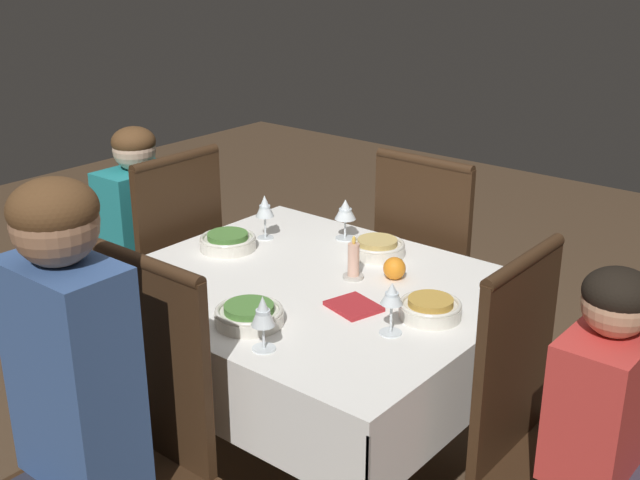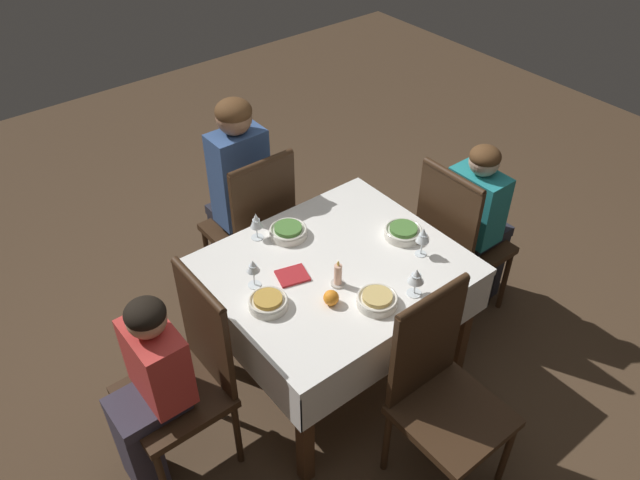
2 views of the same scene
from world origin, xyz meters
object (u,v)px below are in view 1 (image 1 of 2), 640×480
(person_adult_denim, at_px, (60,414))
(chair_south, at_px, (124,444))
(chair_west, at_px, (163,269))
(wine_glass_north, at_px, (345,211))
(person_child_teal, at_px, (133,247))
(wine_glass_west, at_px, (265,208))
(candle_centerpiece, at_px, (353,263))
(person_child_red, at_px, (622,456))
(orange_fruit, at_px, (394,268))
(chair_north, at_px, (435,271))
(wine_glass_east, at_px, (392,296))
(bowl_east, at_px, (430,308))
(bowl_south, at_px, (249,314))
(napkin_red_folded, at_px, (354,306))
(bowl_west, at_px, (228,241))
(wine_glass_south, at_px, (263,313))
(dining_table, at_px, (312,312))
(chair_east, at_px, (551,438))
(bowl_north, at_px, (377,247))

(person_adult_denim, bearing_deg, chair_south, 90.00)
(chair_west, distance_m, wine_glass_north, 0.77)
(person_child_teal, bearing_deg, wine_glass_west, 101.02)
(person_adult_denim, xyz_separation_m, candle_centerpiece, (0.08, 1.00, 0.08))
(person_child_red, relative_size, orange_fruit, 14.80)
(chair_south, relative_size, orange_fruit, 14.47)
(wine_glass_west, bearing_deg, person_child_teal, -168.98)
(chair_north, height_order, wine_glass_east, chair_north)
(chair_south, xyz_separation_m, candle_centerpiece, (0.08, 0.84, 0.24))
(chair_west, height_order, person_adult_denim, person_adult_denim)
(person_child_teal, relative_size, bowl_east, 6.14)
(bowl_south, height_order, wine_glass_north, wine_glass_north)
(candle_centerpiece, height_order, napkin_red_folded, candle_centerpiece)
(person_child_red, distance_m, bowl_south, 1.01)
(person_child_teal, xyz_separation_m, bowl_west, (0.58, -0.04, 0.17))
(bowl_south, height_order, wine_glass_east, wine_glass_east)
(chair_west, distance_m, person_child_red, 1.79)
(bowl_south, distance_m, wine_glass_east, 0.40)
(chair_west, distance_m, napkin_red_folded, 1.04)
(chair_west, xyz_separation_m, wine_glass_south, (0.98, -0.48, 0.30))
(bowl_south, xyz_separation_m, napkin_red_folded, (0.16, 0.26, -0.02))
(wine_glass_east, bearing_deg, orange_fruit, 122.89)
(dining_table, xyz_separation_m, wine_glass_east, (0.37, -0.12, 0.21))
(bowl_west, height_order, wine_glass_east, wine_glass_east)
(bowl_east, height_order, napkin_red_folded, bowl_east)
(person_child_teal, distance_m, person_child_red, 1.97)
(chair_north, distance_m, person_adult_denim, 1.62)
(person_child_red, distance_m, wine_glass_south, 0.94)
(person_child_teal, bearing_deg, wine_glass_south, 67.55)
(dining_table, relative_size, napkin_red_folded, 6.98)
(chair_east, relative_size, bowl_west, 5.33)
(chair_west, relative_size, wine_glass_south, 6.76)
(napkin_red_folded, bearing_deg, person_adult_denim, -104.62)
(chair_north, bearing_deg, orange_fruit, 107.49)
(chair_north, distance_m, bowl_north, 0.46)
(bowl_east, bearing_deg, wine_glass_west, 168.15)
(napkin_red_folded, bearing_deg, wine_glass_east, -19.67)
(person_child_red, bearing_deg, chair_south, 125.29)
(chair_west, distance_m, bowl_south, 0.96)
(wine_glass_north, distance_m, candle_centerpiece, 0.35)
(wine_glass_west, xyz_separation_m, bowl_east, (0.78, -0.16, -0.09))
(candle_centerpiece, bearing_deg, bowl_east, -13.62)
(chair_west, height_order, chair_north, same)
(chair_west, relative_size, bowl_west, 5.33)
(person_child_teal, relative_size, napkin_red_folded, 6.51)
(bowl_east, bearing_deg, bowl_west, 179.30)
(person_child_teal, bearing_deg, chair_west, 90.00)
(wine_glass_east, bearing_deg, chair_west, 170.53)
(chair_east, height_order, bowl_west, chair_east)
(chair_north, relative_size, person_adult_denim, 0.80)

